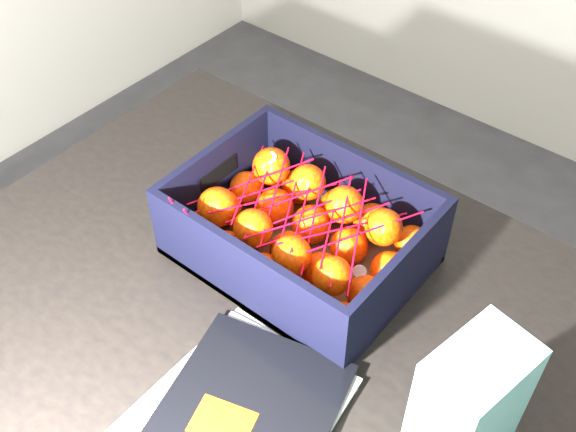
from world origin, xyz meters
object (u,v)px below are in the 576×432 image
Objects in this scene: magazine_stack at (234,423)px; produce_crate at (301,237)px; table at (309,380)px; retail_carton at (469,403)px.

magazine_stack is 0.91× the size of produce_crate.
produce_crate is at bearing 112.31° from magazine_stack.
table is at bearing -46.42° from produce_crate.
magazine_stack is 1.76× the size of retail_carton.
produce_crate is at bearing 171.25° from retail_carton.
produce_crate is 0.36m from retail_carton.
magazine_stack is at bearing -88.63° from table.
produce_crate is at bearing 133.58° from table.
table is at bearing -170.37° from retail_carton.
retail_carton is at bearing -1.18° from table.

